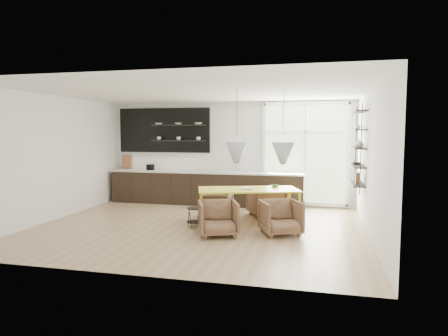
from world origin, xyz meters
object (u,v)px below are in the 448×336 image
armchair_front_right (281,217)px  dining_table (248,191)px  wire_stool (194,215)px  armchair_back_right (266,201)px  armchair_back_left (218,205)px  armchair_front_left (218,218)px

armchair_front_right → dining_table: bearing=113.0°
armchair_front_right → wire_stool: (-1.87, 0.18, -0.07)m
wire_stool → armchair_back_right: bearing=47.8°
dining_table → armchair_back_left: bearing=131.4°
armchair_back_left → armchair_front_left: armchair_front_left is taller
armchair_front_left → armchair_front_right: bearing=-4.3°
armchair_front_right → armchair_back_left: bearing=118.4°
armchair_back_left → armchair_front_left: size_ratio=0.87×
dining_table → armchair_back_left: (-0.82, 0.49, -0.44)m
armchair_back_right → armchair_back_left: bearing=-6.0°
armchair_front_left → wire_stool: 0.87m
dining_table → armchair_front_right: dining_table is taller
dining_table → armchair_back_right: size_ratio=2.93×
armchair_back_left → armchair_front_right: bearing=143.7°
armchair_front_left → wire_stool: armchair_front_left is taller
armchair_back_right → wire_stool: armchair_back_right is taller
armchair_back_left → wire_stool: bearing=76.4°
wire_stool → armchair_back_left: bearing=75.8°
armchair_back_right → armchair_front_right: (0.50, -1.69, -0.02)m
armchair_back_right → dining_table: bearing=44.3°
dining_table → armchair_front_right: (0.79, -0.72, -0.40)m
armchair_front_right → wire_stool: 1.88m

